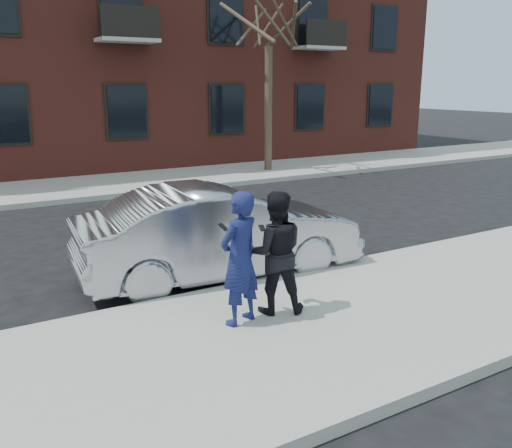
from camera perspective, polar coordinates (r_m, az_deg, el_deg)
ground at (r=8.29m, az=14.95°, el=-7.98°), size 100.00×100.00×0.00m
near_sidewalk at (r=8.10m, az=16.24°, el=-8.04°), size 50.00×3.50×0.15m
near_curb at (r=9.33m, az=8.24°, el=-4.57°), size 50.00×0.10×0.15m
far_sidewalk at (r=17.72m, az=-11.68°, el=4.39°), size 50.00×3.50×0.15m
far_curb at (r=16.05m, az=-9.58°, el=3.45°), size 50.00×0.10×0.15m
apartment_building at (r=24.69m, az=-13.24°, el=21.27°), size 24.30×10.30×12.30m
street_tree at (r=19.31m, az=1.37°, el=21.73°), size 3.60×3.60×6.80m
silver_sedan at (r=8.83m, az=-3.82°, el=-0.88°), size 4.74×1.98×1.53m
man_hoodie at (r=6.73m, az=-1.73°, el=-3.66°), size 0.72×0.60×1.71m
man_peacoat at (r=7.09m, az=2.01°, el=-3.02°), size 0.98×0.90×1.64m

